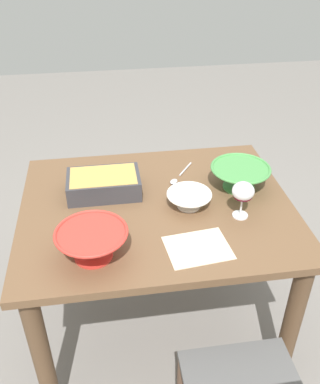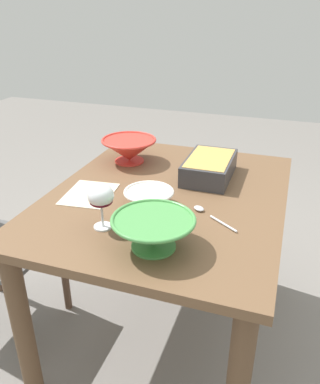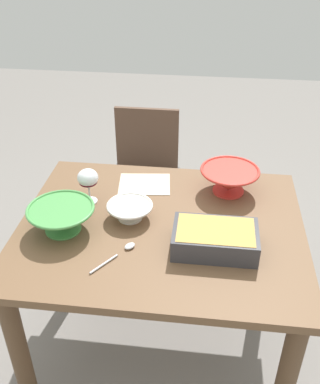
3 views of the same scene
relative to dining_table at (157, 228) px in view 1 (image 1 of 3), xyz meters
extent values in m
plane|color=gray|center=(0.00, 0.00, -0.60)|extent=(8.00, 8.00, 0.00)
cube|color=brown|center=(0.00, 0.00, 0.11)|extent=(1.12, 0.90, 0.03)
cylinder|color=brown|center=(-0.49, -0.39, -0.26)|extent=(0.07, 0.07, 0.69)
cylinder|color=brown|center=(0.49, -0.39, -0.26)|extent=(0.07, 0.07, 0.69)
cylinder|color=brown|center=(-0.49, 0.39, -0.26)|extent=(0.07, 0.07, 0.69)
cylinder|color=brown|center=(0.49, 0.39, -0.26)|extent=(0.07, 0.07, 0.69)
cylinder|color=brown|center=(-0.37, 0.52, -0.39)|extent=(0.04, 0.04, 0.42)
cylinder|color=white|center=(-0.32, 0.13, 0.13)|extent=(0.06, 0.06, 0.01)
cylinder|color=white|center=(-0.32, 0.13, 0.17)|extent=(0.01, 0.01, 0.08)
ellipsoid|color=white|center=(-0.32, 0.13, 0.25)|extent=(0.09, 0.09, 0.07)
ellipsoid|color=#4C0A19|center=(-0.32, 0.13, 0.22)|extent=(0.08, 0.08, 0.03)
cube|color=#38383D|center=(0.21, -0.12, 0.17)|extent=(0.31, 0.19, 0.09)
cube|color=tan|center=(0.21, -0.12, 0.20)|extent=(0.28, 0.17, 0.02)
cylinder|color=#4C994C|center=(-0.37, -0.08, 0.13)|extent=(0.14, 0.14, 0.01)
cone|color=#4C994C|center=(-0.37, -0.08, 0.18)|extent=(0.25, 0.25, 0.09)
torus|color=#4C994C|center=(-0.37, -0.08, 0.22)|extent=(0.26, 0.26, 0.01)
cylinder|color=white|center=(-0.13, 0.03, 0.13)|extent=(0.10, 0.10, 0.01)
cone|color=white|center=(-0.13, 0.03, 0.16)|extent=(0.18, 0.18, 0.05)
torus|color=white|center=(-0.13, 0.03, 0.19)|extent=(0.19, 0.19, 0.01)
cylinder|color=red|center=(0.27, 0.28, 0.13)|extent=(0.14, 0.14, 0.01)
cone|color=red|center=(0.27, 0.28, 0.18)|extent=(0.25, 0.25, 0.10)
torus|color=red|center=(0.27, 0.28, 0.23)|extent=(0.26, 0.26, 0.01)
cylinder|color=silver|center=(-0.17, -0.26, 0.13)|extent=(0.08, 0.11, 0.01)
ellipsoid|color=silver|center=(-0.10, -0.15, 0.13)|extent=(0.05, 0.05, 0.01)
cube|color=beige|center=(-0.11, 0.29, 0.13)|extent=(0.25, 0.20, 0.00)
camera|label=1|loc=(0.20, 1.42, 1.16)|focal=39.72mm
camera|label=2|loc=(-1.32, -0.42, 0.81)|focal=36.52mm
camera|label=3|loc=(0.16, -1.39, 1.19)|focal=41.59mm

